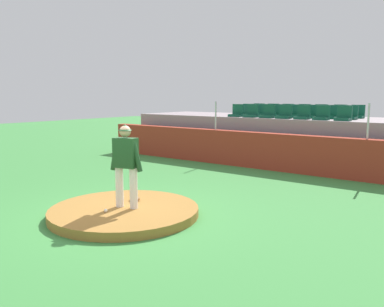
% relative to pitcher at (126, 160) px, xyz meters
% --- Properties ---
extents(ground_plane, '(60.00, 60.00, 0.00)m').
position_rel_pitcher_xyz_m(ground_plane, '(-0.04, -0.04, -1.23)').
color(ground_plane, '#3E8B40').
extents(pitchers_mound, '(3.22, 3.22, 0.19)m').
position_rel_pitcher_xyz_m(pitchers_mound, '(-0.04, -0.04, -1.14)').
color(pitchers_mound, '#A27033').
rests_on(pitchers_mound, ground_plane).
extents(pitcher, '(0.79, 0.38, 1.81)m').
position_rel_pitcher_xyz_m(pitcher, '(0.00, 0.00, 0.00)').
color(pitcher, white).
rests_on(pitcher, pitchers_mound).
extents(baseball, '(0.07, 0.07, 0.07)m').
position_rel_pitcher_xyz_m(baseball, '(-0.08, -0.52, -1.01)').
color(baseball, white).
rests_on(baseball, pitchers_mound).
extents(fielding_glove, '(0.34, 0.28, 0.11)m').
position_rel_pitcher_xyz_m(fielding_glove, '(-0.26, 0.50, -0.99)').
color(fielding_glove, brown).
rests_on(fielding_glove, pitchers_mound).
extents(brick_barrier, '(15.11, 0.40, 1.28)m').
position_rel_pitcher_xyz_m(brick_barrier, '(-0.04, 6.87, -0.59)').
color(brick_barrier, '#A03222').
rests_on(brick_barrier, ground_plane).
extents(fence_post_left, '(0.06, 0.06, 1.08)m').
position_rel_pitcher_xyz_m(fence_post_left, '(-2.33, 6.87, 0.59)').
color(fence_post_left, silver).
rests_on(fence_post_left, brick_barrier).
extents(fence_post_right, '(0.06, 0.06, 1.08)m').
position_rel_pitcher_xyz_m(fence_post_right, '(3.16, 6.87, 0.59)').
color(fence_post_right, silver).
rests_on(fence_post_right, brick_barrier).
extents(bleacher_platform, '(13.85, 3.41, 1.74)m').
position_rel_pitcher_xyz_m(bleacher_platform, '(-0.04, 9.23, -0.36)').
color(bleacher_platform, gray).
rests_on(bleacher_platform, ground_plane).
extents(stadium_chair_0, '(0.48, 0.44, 0.50)m').
position_rel_pitcher_xyz_m(stadium_chair_0, '(-2.13, 8.08, 0.66)').
color(stadium_chair_0, '#125039').
rests_on(stadium_chair_0, bleacher_platform).
extents(stadium_chair_1, '(0.48, 0.44, 0.50)m').
position_rel_pitcher_xyz_m(stadium_chair_1, '(-1.42, 8.04, 0.66)').
color(stadium_chair_1, '#125039').
rests_on(stadium_chair_1, bleacher_platform).
extents(stadium_chair_2, '(0.48, 0.44, 0.50)m').
position_rel_pitcher_xyz_m(stadium_chair_2, '(-0.72, 8.04, 0.66)').
color(stadium_chair_2, '#125039').
rests_on(stadium_chair_2, bleacher_platform).
extents(stadium_chair_3, '(0.48, 0.44, 0.50)m').
position_rel_pitcher_xyz_m(stadium_chair_3, '(-0.05, 8.03, 0.66)').
color(stadium_chair_3, '#125039').
rests_on(stadium_chair_3, bleacher_platform).
extents(stadium_chair_4, '(0.48, 0.44, 0.50)m').
position_rel_pitcher_xyz_m(stadium_chair_4, '(0.65, 8.05, 0.66)').
color(stadium_chair_4, '#125039').
rests_on(stadium_chair_4, bleacher_platform).
extents(stadium_chair_5, '(0.48, 0.44, 0.50)m').
position_rel_pitcher_xyz_m(stadium_chair_5, '(1.35, 8.05, 0.66)').
color(stadium_chair_5, '#125039').
rests_on(stadium_chair_5, bleacher_platform).
extents(stadium_chair_6, '(0.48, 0.44, 0.50)m').
position_rel_pitcher_xyz_m(stadium_chair_6, '(2.08, 8.06, 0.66)').
color(stadium_chair_6, '#125039').
rests_on(stadium_chair_6, bleacher_platform).
extents(stadium_chair_7, '(0.48, 0.44, 0.50)m').
position_rel_pitcher_xyz_m(stadium_chair_7, '(-2.13, 8.95, 0.66)').
color(stadium_chair_7, '#125039').
rests_on(stadium_chair_7, bleacher_platform).
extents(stadium_chair_8, '(0.48, 0.44, 0.50)m').
position_rel_pitcher_xyz_m(stadium_chair_8, '(-1.43, 8.98, 0.66)').
color(stadium_chair_8, '#125039').
rests_on(stadium_chair_8, bleacher_platform).
extents(stadium_chair_9, '(0.48, 0.44, 0.50)m').
position_rel_pitcher_xyz_m(stadium_chair_9, '(-0.75, 8.95, 0.66)').
color(stadium_chair_9, '#125039').
rests_on(stadium_chair_9, bleacher_platform).
extents(stadium_chair_10, '(0.48, 0.44, 0.50)m').
position_rel_pitcher_xyz_m(stadium_chair_10, '(-0.03, 8.95, 0.66)').
color(stadium_chair_10, '#125039').
rests_on(stadium_chair_10, bleacher_platform).
extents(stadium_chair_11, '(0.48, 0.44, 0.50)m').
position_rel_pitcher_xyz_m(stadium_chair_11, '(0.63, 8.94, 0.66)').
color(stadium_chair_11, '#125039').
rests_on(stadium_chair_11, bleacher_platform).
extents(stadium_chair_12, '(0.48, 0.44, 0.50)m').
position_rel_pitcher_xyz_m(stadium_chair_12, '(1.33, 8.94, 0.66)').
color(stadium_chair_12, '#125039').
rests_on(stadium_chair_12, bleacher_platform).
extents(stadium_chair_13, '(0.48, 0.44, 0.50)m').
position_rel_pitcher_xyz_m(stadium_chair_13, '(2.04, 8.97, 0.66)').
color(stadium_chair_13, '#125039').
rests_on(stadium_chair_13, bleacher_platform).
extents(stadium_chair_14, '(0.48, 0.44, 0.50)m').
position_rel_pitcher_xyz_m(stadium_chair_14, '(-2.13, 9.88, 0.66)').
color(stadium_chair_14, '#125039').
rests_on(stadium_chair_14, bleacher_platform).
extents(stadium_chair_15, '(0.48, 0.44, 0.50)m').
position_rel_pitcher_xyz_m(stadium_chair_15, '(-1.44, 9.86, 0.66)').
color(stadium_chair_15, '#125039').
rests_on(stadium_chair_15, bleacher_platform).
extents(stadium_chair_16, '(0.48, 0.44, 0.50)m').
position_rel_pitcher_xyz_m(stadium_chair_16, '(-0.76, 9.86, 0.66)').
color(stadium_chair_16, '#125039').
rests_on(stadium_chair_16, bleacher_platform).
extents(stadium_chair_17, '(0.48, 0.44, 0.50)m').
position_rel_pitcher_xyz_m(stadium_chair_17, '(-0.03, 9.83, 0.66)').
color(stadium_chair_17, '#125039').
rests_on(stadium_chair_17, bleacher_platform).
extents(stadium_chair_18, '(0.48, 0.44, 0.50)m').
position_rel_pitcher_xyz_m(stadium_chair_18, '(0.65, 9.85, 0.66)').
color(stadium_chair_18, '#125039').
rests_on(stadium_chair_18, bleacher_platform).
extents(stadium_chair_19, '(0.48, 0.44, 0.50)m').
position_rel_pitcher_xyz_m(stadium_chair_19, '(1.38, 9.87, 0.66)').
color(stadium_chair_19, '#125039').
rests_on(stadium_chair_19, bleacher_platform).
extents(stadium_chair_20, '(0.48, 0.44, 0.50)m').
position_rel_pitcher_xyz_m(stadium_chair_20, '(2.04, 9.87, 0.66)').
color(stadium_chair_20, '#125039').
rests_on(stadium_chair_20, bleacher_platform).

